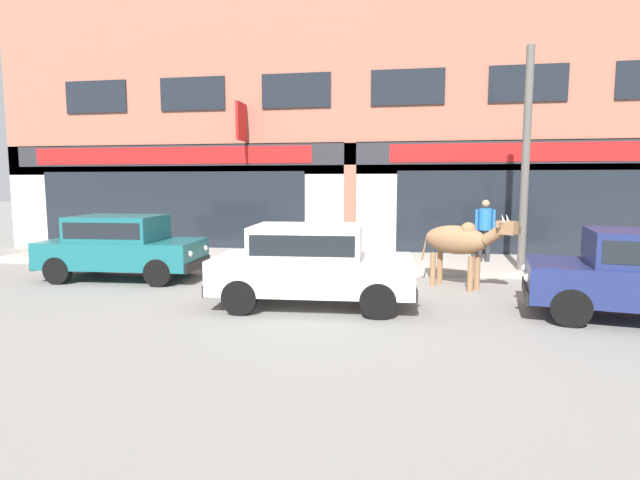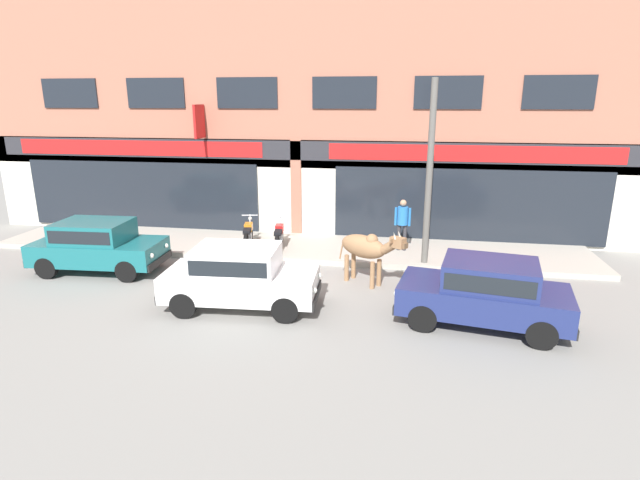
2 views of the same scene
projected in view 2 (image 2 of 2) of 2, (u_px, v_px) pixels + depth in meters
name	position (u px, v px, depth m)	size (l,w,h in m)	color
ground_plane	(255.00, 290.00, 12.80)	(90.00, 90.00, 0.00)	gray
sidewalk	(287.00, 247.00, 16.26)	(19.00, 2.96, 0.17)	#A8A093
shop_building	(297.00, 125.00, 16.88)	(23.00, 1.40, 8.20)	#9E604C
cow	(366.00, 248.00, 12.94)	(1.87, 1.42, 1.61)	#936B47
car_0	(97.00, 244.00, 13.97)	(3.68, 1.78, 1.46)	black
car_1	(485.00, 290.00, 10.58)	(3.79, 2.17, 1.46)	black
car_2	(239.00, 274.00, 11.54)	(3.69, 1.80, 1.46)	black
motorcycle_0	(248.00, 234.00, 15.99)	(0.59, 1.80, 0.88)	black
motorcycle_1	(279.00, 235.00, 15.80)	(0.53, 1.81, 0.88)	black
pedestrian	(403.00, 219.00, 15.33)	(0.50, 0.32, 1.60)	#2D2D33
utility_pole	(429.00, 174.00, 13.73)	(0.18, 0.18, 5.11)	#595651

